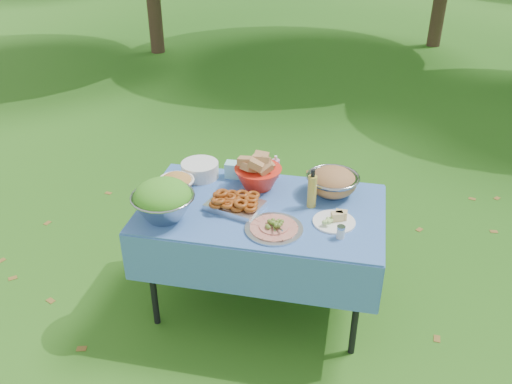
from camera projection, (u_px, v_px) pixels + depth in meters
ground at (261, 302)px, 3.66m from camera, size 80.00×80.00×0.00m
picnic_table at (261, 257)px, 3.47m from camera, size 1.46×0.86×0.76m
salad_bowl at (163, 200)px, 3.12m from camera, size 0.39×0.39×0.24m
pasta_bowl_white at (176, 183)px, 3.41m from camera, size 0.29×0.29×0.12m
plate_stack at (200, 170)px, 3.58m from camera, size 0.28×0.28×0.10m
wipes_box at (234, 170)px, 3.58m from camera, size 0.11×0.08×0.10m
sanitizer_bottle at (276, 166)px, 3.57m from camera, size 0.07×0.07×0.15m
bread_bowl at (258, 173)px, 3.44m from camera, size 0.34×0.34×0.20m
pasta_bowl_steel at (333, 182)px, 3.37m from camera, size 0.42×0.42×0.17m
fried_tray at (235, 203)px, 3.25m from camera, size 0.37×0.31×0.08m
charcuterie_platter at (274, 224)px, 3.05m from camera, size 0.39×0.39×0.08m
oil_bottle at (312, 188)px, 3.22m from camera, size 0.06×0.06×0.25m
cheese_plate at (334, 218)px, 3.11m from camera, size 0.28×0.28×0.07m
shaker at (341, 232)px, 2.98m from camera, size 0.06×0.06×0.08m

